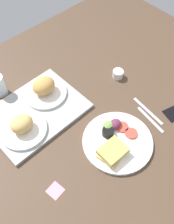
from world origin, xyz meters
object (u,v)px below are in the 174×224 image
object	(u,v)px
serving_tray	(35,112)
fork	(150,119)
bread_plate_far	(44,89)
knife	(148,111)
plate_with_salad	(116,141)
sticky_note	(55,190)
bread_plate_near	(22,126)
espresso_cup	(118,74)

from	to	relation	value
serving_tray	fork	xyz separation A→B (cm)	(37.11, -39.20, -0.55)
bread_plate_far	knife	xyz separation A→B (cm)	(30.01, -40.54, -4.65)
serving_tray	fork	world-z (taller)	serving_tray
knife	bread_plate_far	bearing A→B (deg)	42.24
serving_tray	fork	size ratio (longest dim) A/B	2.65
plate_with_salad	sticky_note	bearing A→B (deg)	177.79
bread_plate_near	bread_plate_far	size ratio (longest dim) A/B	1.02
serving_tray	espresso_cup	size ratio (longest dim) A/B	8.04
fork	knife	world-z (taller)	same
bread_plate_near	plate_with_salad	bearing A→B (deg)	-50.36
knife	espresso_cup	bearing A→B (deg)	-6.52
fork	espresso_cup	bearing A→B (deg)	-8.45
knife	bread_plate_near	bearing A→B (deg)	64.59
espresso_cup	sticky_note	xyz separation A→B (cm)	(-61.79, -25.42, -1.94)
espresso_cup	plate_with_salad	bearing A→B (deg)	-137.48
serving_tray	bread_plate_near	bearing A→B (deg)	-153.10
serving_tray	knife	bearing A→B (deg)	-41.27
bread_plate_near	knife	size ratio (longest dim) A/B	1.12
bread_plate_far	espresso_cup	world-z (taller)	bread_plate_far
plate_with_salad	espresso_cup	distance (cm)	39.47
bread_plate_far	fork	xyz separation A→B (cm)	(27.01, -44.54, -4.65)
plate_with_salad	knife	size ratio (longest dim) A/B	1.62
serving_tray	espresso_cup	xyz separation A→B (cm)	(45.56, -10.12, 1.20)
espresso_cup	knife	distance (cm)	25.72
plate_with_salad	sticky_note	distance (cm)	32.76
bread_plate_far	sticky_note	size ratio (longest dim) A/B	3.73
plate_with_salad	espresso_cup	size ratio (longest dim) A/B	5.48
bread_plate_far	knife	size ratio (longest dim) A/B	1.10
bread_plate_far	fork	world-z (taller)	bread_plate_far
bread_plate_far	espresso_cup	xyz separation A→B (cm)	(35.45, -15.46, -2.90)
serving_tray	knife	distance (cm)	53.37
espresso_cup	sticky_note	size ratio (longest dim) A/B	1.00
knife	sticky_note	bearing A→B (deg)	96.07
plate_with_salad	fork	world-z (taller)	plate_with_salad
bread_plate_near	espresso_cup	size ratio (longest dim) A/B	3.81
sticky_note	bread_plate_near	bearing A→B (deg)	78.23
serving_tray	knife	size ratio (longest dim) A/B	2.37
bread_plate_far	sticky_note	bearing A→B (deg)	-122.79
bread_plate_near	espresso_cup	bearing A→B (deg)	-5.27
bread_plate_far	bread_plate_near	bearing A→B (deg)	-152.61
bread_plate_near	bread_plate_far	xyz separation A→B (cm)	(19.97, 10.35, 0.50)
serving_tray	bread_plate_near	world-z (taller)	bread_plate_near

